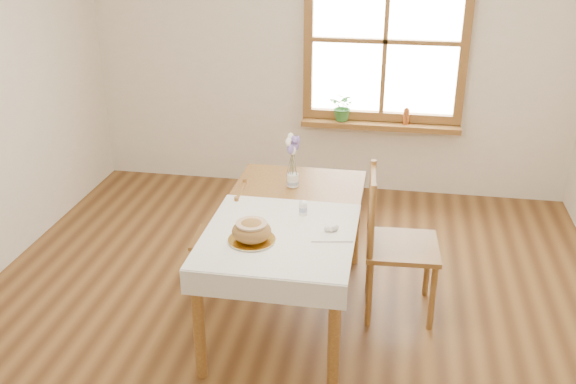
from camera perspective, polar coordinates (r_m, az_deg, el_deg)
name	(u,v)px	position (r m, az deg, el deg)	size (l,w,h in m)	color
ground	(280,337)	(4.27, -0.72, -12.76)	(5.00, 5.00, 0.00)	brown
room_walls	(278,78)	(3.51, -0.86, 10.07)	(4.60, 5.10, 2.65)	white
window	(385,41)	(5.92, 8.65, 13.11)	(1.46, 0.08, 1.46)	olive
window_sill	(380,125)	(6.05, 8.18, 5.91)	(1.46, 0.20, 0.05)	olive
dining_table	(288,225)	(4.16, 0.00, -2.95)	(0.90, 1.60, 0.75)	olive
table_linen	(279,234)	(3.86, -0.78, -3.80)	(0.91, 0.99, 0.01)	white
chair_left	(219,237)	(4.62, -6.11, -3.98)	(0.37, 0.38, 0.79)	olive
chair_right	(402,244)	(4.32, 10.13, -4.61)	(0.47, 0.50, 1.02)	olive
bread_plate	(252,240)	(3.77, -3.23, -4.28)	(0.27, 0.27, 0.01)	silver
bread_loaf	(252,229)	(3.74, -3.26, -3.33)	(0.23, 0.23, 0.13)	#AC773D
egg_napkin	(331,233)	(3.85, 3.84, -3.70)	(0.24, 0.21, 0.01)	white
eggs	(331,230)	(3.84, 3.85, -3.35)	(0.19, 0.17, 0.04)	white
salt_shaker	(302,206)	(4.10, 1.29, -1.25)	(0.04, 0.04, 0.08)	silver
pepper_shaker	(303,208)	(4.06, 1.35, -1.44)	(0.05, 0.05, 0.09)	silver
flower_vase	(293,181)	(4.48, 0.43, 0.98)	(0.08, 0.08, 0.09)	silver
lavender_bouquet	(293,157)	(4.41, 0.44, 3.16)	(0.15, 0.15, 0.27)	#735DA6
potted_plant	(343,110)	(6.03, 4.93, 7.29)	(0.24, 0.27, 0.21)	#33752E
amber_bottle	(406,116)	(6.01, 10.47, 6.68)	(0.06, 0.06, 0.16)	#AA541F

